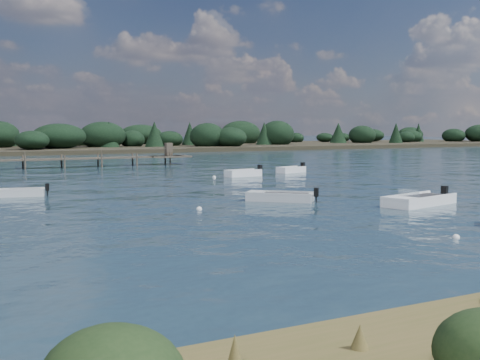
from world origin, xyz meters
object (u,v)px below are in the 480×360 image
dinghy_mid_grey (280,199)px  dinghy_mid_white_a (419,202)px  tender_far_white (243,174)px  tender_far_grey_b (291,171)px  tender_far_grey (21,194)px

dinghy_mid_grey → dinghy_mid_white_a: bearing=-41.7°
tender_far_white → dinghy_mid_white_a: (-0.58, -23.38, -0.02)m
dinghy_mid_grey → tender_far_white: size_ratio=1.04×
tender_far_grey_b → dinghy_mid_white_a: 26.33m
tender_far_grey → tender_far_grey_b: bearing=19.1°
dinghy_mid_grey → tender_far_white: bearing=68.9°
tender_far_white → tender_far_grey_b: bearing=16.5°
dinghy_mid_white_a → tender_far_grey: bearing=142.1°
tender_far_white → dinghy_mid_grey: bearing=-111.1°
tender_far_white → dinghy_mid_white_a: 23.39m
tender_far_grey → dinghy_mid_white_a: dinghy_mid_white_a is taller
tender_far_grey → dinghy_mid_grey: (14.04, -10.23, 0.01)m
tender_far_grey → tender_far_white: 22.22m
tender_far_grey_b → tender_far_white: size_ratio=0.94×
tender_far_white → dinghy_mid_white_a: tender_far_white is taller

